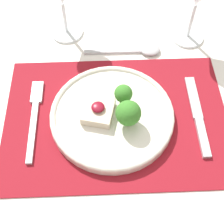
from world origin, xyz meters
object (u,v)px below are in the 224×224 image
at_px(dinner_plate, 113,114).
at_px(spoon, 140,50).
at_px(knife, 199,120).
at_px(fork, 35,113).

bearing_deg(dinner_plate, spoon, 68.55).
bearing_deg(spoon, dinner_plate, -109.78).
distance_m(dinner_plate, knife, 0.17).
distance_m(dinner_plate, spoon, 0.20).
distance_m(knife, spoon, 0.22).
relative_size(knife, spoon, 1.09).
distance_m(dinner_plate, fork, 0.16).
bearing_deg(spoon, knife, -61.36).
bearing_deg(knife, dinner_plate, 175.99).
height_order(dinner_plate, knife, dinner_plate).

